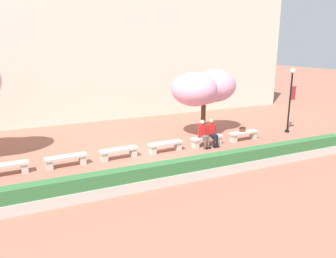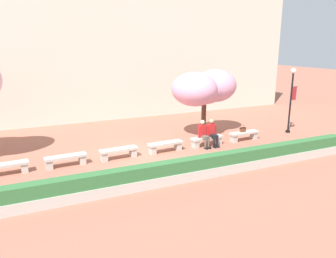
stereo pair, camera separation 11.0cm
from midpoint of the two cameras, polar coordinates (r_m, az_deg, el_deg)
ground_plane at (r=14.55m, az=-4.17°, el=-4.54°), size 100.00×100.00×0.00m
building_facade at (r=22.68m, az=-12.86°, el=13.94°), size 28.00×4.00×9.25m
stone_bench_west_end at (r=13.68m, az=-26.26°, el=-6.03°), size 1.65×0.50×0.45m
stone_bench_near_west at (r=13.74m, az=-17.15°, el=-5.04°), size 1.65×0.50×0.45m
stone_bench_center at (r=14.13m, az=-8.35°, el=-3.97°), size 1.65×0.50×0.45m
stone_bench_near_east at (r=14.84m, az=-0.24°, el=-2.89°), size 1.65×0.50×0.45m
stone_bench_east_end at (r=15.82m, az=6.99°, el=-1.88°), size 1.65×0.50×0.45m
stone_bench_far_east at (r=17.03m, az=13.28°, el=-0.98°), size 1.65×0.50×0.45m
person_seated_left at (r=15.55m, az=6.39°, el=-0.62°), size 0.51×0.71×1.29m
person_seated_right at (r=15.80m, az=7.91°, el=-0.43°), size 0.51×0.69×1.29m
handbag at (r=16.93m, az=13.08°, el=-0.06°), size 0.30×0.15×0.34m
cherry_tree_main at (r=17.32m, az=6.52°, el=7.06°), size 3.82×2.74×3.45m
lamp_post_with_banner at (r=18.93m, az=20.86°, el=5.68°), size 0.54×0.28×3.52m
planter_hedge_foreground at (r=11.65m, az=1.35°, el=-7.48°), size 16.34×0.50×0.80m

